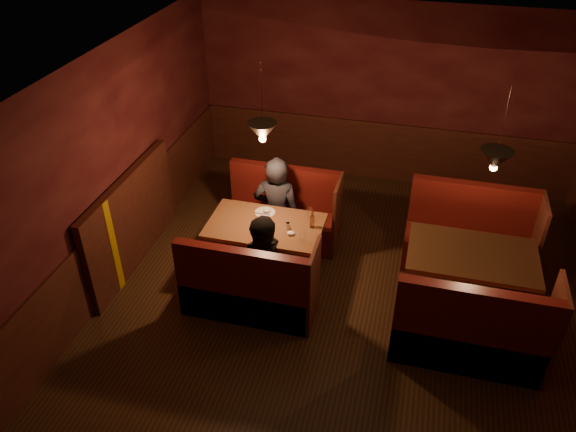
% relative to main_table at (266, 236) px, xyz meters
% --- Properties ---
extents(room, '(6.02, 7.02, 2.92)m').
position_rel_main_table_xyz_m(room, '(0.86, -0.55, 0.46)').
color(room, '#311E0F').
rests_on(room, ground).
extents(main_table, '(1.44, 0.88, 1.01)m').
position_rel_main_table_xyz_m(main_table, '(0.00, 0.00, 0.00)').
color(main_table, brown).
rests_on(main_table, ground).
extents(main_bench_far, '(1.59, 0.57, 1.08)m').
position_rel_main_table_xyz_m(main_bench_far, '(0.02, 0.82, -0.25)').
color(main_bench_far, '#530E0A').
rests_on(main_bench_far, ground).
extents(main_bench_near, '(1.59, 0.57, 1.08)m').
position_rel_main_table_xyz_m(main_bench_near, '(0.02, -0.82, -0.25)').
color(main_bench_near, '#530E0A').
rests_on(main_bench_near, ground).
extents(second_table, '(1.47, 0.94, 0.83)m').
position_rel_main_table_xyz_m(second_table, '(2.50, -0.04, 0.02)').
color(second_table, brown).
rests_on(second_table, ground).
extents(second_bench_far, '(1.63, 0.61, 1.16)m').
position_rel_main_table_xyz_m(second_bench_far, '(2.54, 0.84, -0.23)').
color(second_bench_far, '#530E0A').
rests_on(second_bench_far, ground).
extents(second_bench_near, '(1.63, 0.61, 1.16)m').
position_rel_main_table_xyz_m(second_bench_near, '(2.54, -0.92, -0.23)').
color(second_bench_near, '#530E0A').
rests_on(second_bench_near, ground).
extents(diner_a, '(0.66, 0.45, 1.75)m').
position_rel_main_table_xyz_m(diner_a, '(-0.03, 0.60, 0.28)').
color(diner_a, black).
rests_on(diner_a, ground).
extents(diner_b, '(0.95, 0.85, 1.59)m').
position_rel_main_table_xyz_m(diner_b, '(0.17, -0.56, 0.20)').
color(diner_b, black).
rests_on(diner_b, ground).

